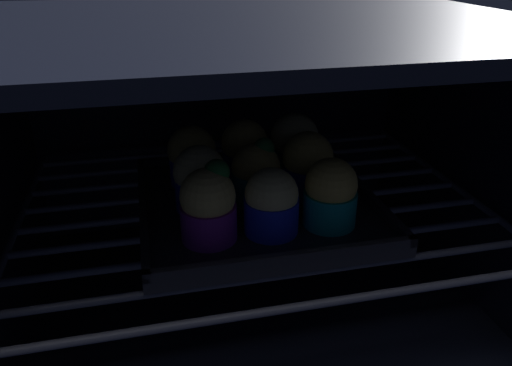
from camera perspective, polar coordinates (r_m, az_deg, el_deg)
name	(u,v)px	position (r cm, az deg, el deg)	size (l,w,h in cm)	color
oven_cavity	(246,167)	(62.45, -1.19, 1.87)	(59.00, 47.00, 37.00)	black
oven_rack	(253,206)	(60.22, -0.33, -2.69)	(54.80, 42.00, 0.80)	#444756
baking_tray	(256,204)	(58.37, 0.00, -2.44)	(26.67, 26.67, 2.20)	black
muffin_row0_col0	(209,205)	(49.32, -5.47, -2.51)	(5.68, 5.68, 8.32)	#7A238C
muffin_row0_col1	(271,203)	(50.59, 1.75, -2.32)	(5.68, 5.68, 7.03)	#1928B7
muffin_row0_col2	(330,194)	(52.40, 8.55, -1.26)	(5.68, 5.68, 7.46)	#0C8C84
muffin_row1_col0	(200,179)	(55.40, -6.46, 0.44)	(5.89, 5.89, 7.41)	#1928B7
muffin_row1_col1	(256,174)	(56.70, 0.01, 1.07)	(5.68, 5.68, 7.63)	#0C8C84
muffin_row1_col2	(307,165)	(58.29, 5.93, 2.03)	(5.91, 5.91, 7.82)	#1928B7
muffin_row2_col0	(192,157)	(61.72, -7.36, 3.01)	(5.96, 5.96, 7.32)	#1928B7
muffin_row2_col1	(244,151)	(62.20, -1.37, 3.68)	(5.80, 5.80, 7.75)	#1928B7
muffin_row2_col2	(294,145)	(64.23, 4.41, 4.43)	(6.17, 6.17, 7.89)	#0C8C84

